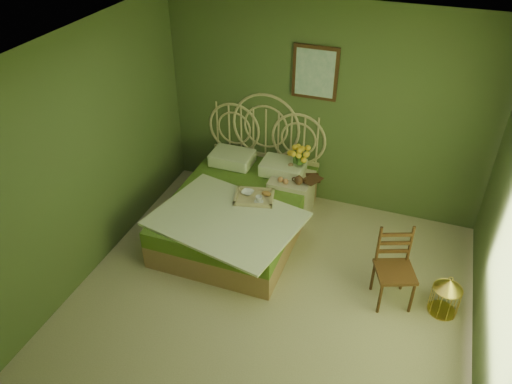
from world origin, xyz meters
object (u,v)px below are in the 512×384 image
at_px(birdcage, 446,296).
at_px(bed, 240,207).
at_px(nightstand, 292,190).
at_px(chair, 397,262).

bearing_deg(birdcage, bed, 166.93).
relative_size(bed, birdcage, 5.18).
xyz_separation_m(nightstand, chair, (1.41, -1.04, 0.12)).
xyz_separation_m(bed, chair, (1.91, -0.53, 0.17)).
distance_m(bed, chair, 1.99).
relative_size(bed, chair, 2.63).
xyz_separation_m(bed, nightstand, (0.51, 0.51, 0.05)).
distance_m(nightstand, chair, 1.75).
relative_size(nightstand, birdcage, 2.28).
distance_m(chair, birdcage, 0.59).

